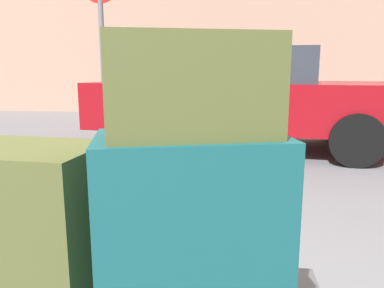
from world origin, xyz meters
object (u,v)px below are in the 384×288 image
Objects in this scene: no_parking_sign at (102,39)px; suitcase_teal_rear_left at (191,275)px; parked_car at (239,96)px; bollard_kerb_near at (345,112)px; suitcase_olive_front_right at (24,259)px; suitcase_brown_stacked_top at (162,262)px; duffel_bag_olive_topmost_pile at (191,86)px.

suitcase_teal_rear_left is at bearing -68.78° from no_parking_sign.
parked_car is 7.93× the size of bollard_kerb_near.
suitcase_teal_rear_left is 0.46m from suitcase_olive_front_right.
parked_car is at bearing 88.17° from suitcase_olive_front_right.
suitcase_olive_front_right is 4.75m from parked_car.
parked_car is (0.34, 4.39, 0.28)m from suitcase_brown_stacked_top.
suitcase_olive_front_right is 0.13× the size of parked_car.
suitcase_teal_rear_left is 1.23× the size of suitcase_brown_stacked_top.
parked_car is at bearing 72.40° from duffel_bag_olive_topmost_pile.
suitcase_olive_front_right is at bearing -73.91° from no_parking_sign.
suitcase_brown_stacked_top is at bearing -110.52° from bollard_kerb_near.
bollard_kerb_near is at bearing 47.16° from parked_car.
suitcase_teal_rear_left is at bearing 0.00° from duffel_bag_olive_topmost_pile.
parked_car is (0.65, 4.71, 0.12)m from suitcase_olive_front_right.
bollard_kerb_near is at bearing 35.23° from no_parking_sign.
suitcase_olive_front_right is at bearing -97.82° from parked_car.
suitcase_brown_stacked_top is at bearing -94.43° from parked_car.
bollard_kerb_near is at bearing 74.14° from suitcase_olive_front_right.
suitcase_brown_stacked_top is 1.54× the size of duffel_bag_olive_topmost_pile.
parked_car is at bearing 73.42° from suitcase_teal_rear_left.
suitcase_olive_front_right is 7.62m from bollard_kerb_near.
duffel_bag_olive_topmost_pile reaches higher than suitcase_teal_rear_left.
suitcase_olive_front_right is 1.76× the size of duffel_bag_olive_topmost_pile.
suitcase_teal_rear_left is at bearing -3.79° from suitcase_olive_front_right.
duffel_bag_olive_topmost_pile is 7.57m from bollard_kerb_near.
no_parking_sign is (-1.86, -0.50, 0.78)m from parked_car.
duffel_bag_olive_topmost_pile is at bearing -108.44° from bollard_kerb_near.
suitcase_teal_rear_left is 1.90× the size of duffel_bag_olive_topmost_pile.
duffel_bag_olive_topmost_pile is (0.45, -0.08, 0.45)m from suitcase_olive_front_right.
bollard_kerb_near is (2.83, 7.06, -0.36)m from suitcase_olive_front_right.
suitcase_brown_stacked_top is 0.12× the size of parked_car.
suitcase_olive_front_right is at bearing -128.00° from suitcase_brown_stacked_top.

